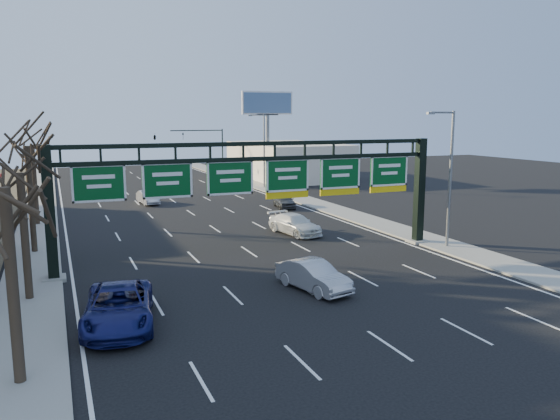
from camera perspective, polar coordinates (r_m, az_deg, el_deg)
name	(u,v)px	position (r m, az deg, el deg)	size (l,w,h in m)	color
ground	(318,298)	(26.62, 4.02, -9.17)	(160.00, 160.00, 0.00)	black
sidewalk_left	(37,237)	(43.35, -24.09, -2.55)	(3.00, 120.00, 0.12)	gray
sidewalk_right	(346,213)	(49.62, 6.88, -0.34)	(3.00, 120.00, 0.12)	gray
lane_markings	(208,224)	(44.81, -7.52, -1.49)	(21.60, 120.00, 0.01)	white
sign_gantry	(262,184)	(32.84, -1.91, 2.73)	(24.60, 1.20, 7.20)	black
building_right_distant	(287,160)	(79.22, 0.75, 5.20)	(12.00, 20.00, 5.00)	beige
tree_near	(1,154)	(18.58, -27.12, 5.27)	(3.60, 3.60, 8.86)	#31241B
tree_gantry	(18,150)	(27.56, -25.71, 5.67)	(3.60, 3.60, 8.48)	#31241B
tree_mid	(25,129)	(37.52, -25.06, 7.64)	(3.60, 3.60, 9.24)	#31241B
tree_far	(31,132)	(47.52, -24.58, 7.44)	(3.60, 3.60, 8.86)	#31241B
streetlight_near	(449,172)	(37.32, 17.24, 3.83)	(2.15, 0.22, 9.00)	slate
streetlight_far	(263,147)	(66.98, -1.78, 6.61)	(2.15, 0.22, 9.00)	slate
billboard_right	(267,114)	(72.45, -1.32, 9.99)	(7.00, 0.50, 12.00)	slate
traffic_signal_mast	(181,140)	(79.41, -10.31, 7.22)	(10.16, 0.54, 7.00)	black
car_blue_suv	(119,307)	(23.88, -16.50, -9.68)	(2.74, 5.95, 1.65)	navy
car_silver_sedan	(313,276)	(27.58, 3.48, -6.87)	(1.57, 4.49, 1.48)	#ADADB2
car_white_wagon	(295,224)	(40.73, 1.56, -1.49)	(2.04, 5.02, 1.46)	white
car_grey_far	(284,200)	(52.67, 0.45, 1.00)	(1.63, 4.05, 1.38)	#3E4143
car_silver_distant	(148,197)	(56.47, -13.64, 1.29)	(1.41, 4.04, 1.33)	silver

